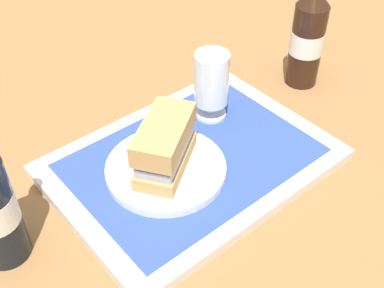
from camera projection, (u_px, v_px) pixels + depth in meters
The scene contains 7 objects.
ground_plane at pixel (192, 166), 0.81m from camera, with size 3.00×3.00×0.00m, color olive.
tray at pixel (192, 162), 0.81m from camera, with size 0.44×0.32×0.02m, color silver.
placemat at pixel (192, 157), 0.80m from camera, with size 0.38×0.27×0.00m, color #2D4793.
plate at pixel (165, 168), 0.77m from camera, with size 0.19×0.19×0.01m, color white.
sandwich at pixel (164, 143), 0.74m from camera, with size 0.14×0.13×0.08m.
beer_glass at pixel (211, 84), 0.84m from camera, with size 0.06×0.06×0.12m.
beer_bottle at pixel (308, 35), 0.93m from camera, with size 0.07×0.07×0.27m.
Camera 1 is at (-0.38, -0.45, 0.57)m, focal length 45.77 mm.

